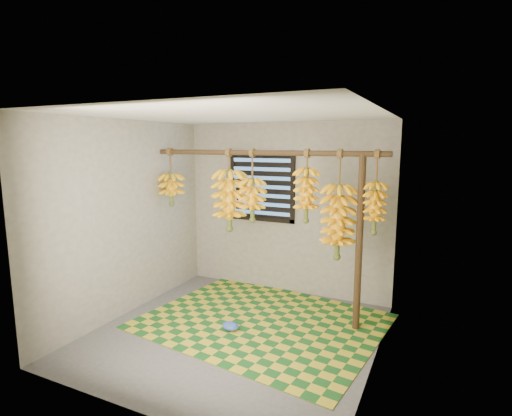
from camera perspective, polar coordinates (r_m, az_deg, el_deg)
The scene contains 16 objects.
floor at distance 4.70m, azimuth -3.02°, elevation -17.54°, with size 3.00×3.00×0.01m, color #4C4C4C.
ceiling at distance 4.21m, azimuth -3.30°, elevation 13.21°, with size 3.00×3.00×0.01m, color silver.
wall_back at distance 5.64m, azimuth 4.17°, elevation -0.11°, with size 3.00×0.01×2.40m, color slate.
wall_left at distance 5.18m, azimuth -17.96°, elevation -1.38°, with size 0.01×3.00×2.40m, color slate.
wall_right at distance 3.83m, azimuth 17.12°, elevation -4.95°, with size 0.01×3.00×2.40m, color slate.
window at distance 5.71m, azimuth 0.82°, elevation 3.07°, with size 1.00×0.04×1.00m.
hanging_pole at distance 4.83m, azimuth 0.77°, elevation 7.90°, with size 0.06×0.06×3.00m, color #49351B.
support_post at distance 4.60m, azimuth 14.52°, elevation -5.07°, with size 0.08×0.08×2.00m, color #49351B.
woven_mat at distance 4.97m, azimuth 0.87°, elevation -15.85°, with size 2.67×2.14×0.01m, color #17501C.
plastic_bag at distance 4.75m, azimuth -3.68°, elevation -16.49°, with size 0.21×0.16×0.09m, color blue.
banana_bunch_a at distance 5.56m, azimuth -12.00°, elevation 2.64°, with size 0.33×0.33×0.78m.
banana_bunch_b at distance 5.08m, azimuth -3.84°, elevation 1.08°, with size 0.40×0.40×1.04m.
banana_bunch_c at distance 4.93m, azimuth -0.51°, elevation 1.21°, with size 0.33×0.33×0.90m.
banana_bunch_d at distance 4.65m, azimuth 7.21°, elevation 1.86°, with size 0.28×0.28×0.85m.
banana_bunch_e at distance 4.60m, azimuth 11.62°, elevation -1.96°, with size 0.39×0.39×1.24m.
banana_bunch_f at distance 4.49m, azimuth 16.62°, elevation 0.05°, with size 0.24×0.24×0.92m.
Camera 1 is at (2.01, -3.69, 2.11)m, focal length 28.00 mm.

